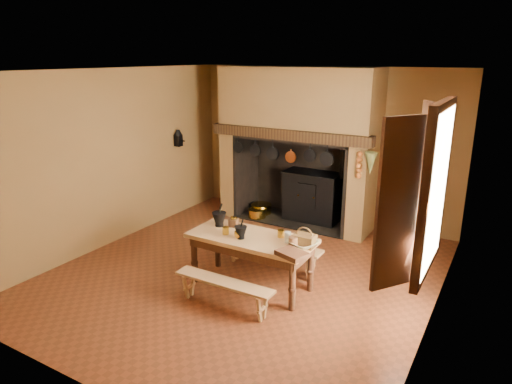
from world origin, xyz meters
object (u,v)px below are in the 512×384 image
at_px(work_table, 251,244).
at_px(bench_front, 224,288).
at_px(coffee_grinder, 234,222).
at_px(mixing_bowl, 303,244).
at_px(wicker_basket, 304,240).
at_px(iron_range, 312,196).

bearing_deg(work_table, bench_front, -90.00).
xyz_separation_m(coffee_grinder, mixing_bowl, (1.12, -0.16, -0.02)).
distance_m(work_table, wicker_basket, 0.76).
xyz_separation_m(work_table, wicker_basket, (0.73, 0.06, 0.20)).
bearing_deg(mixing_bowl, bench_front, -137.22).
bearing_deg(wicker_basket, coffee_grinder, 171.94).
distance_m(coffee_grinder, mixing_bowl, 1.13).
bearing_deg(mixing_bowl, work_table, -178.25).
bearing_deg(iron_range, coffee_grinder, -91.84).
bearing_deg(bench_front, iron_range, 95.21).
bearing_deg(wicker_basket, iron_range, 109.64).
xyz_separation_m(work_table, bench_front, (-0.00, -0.65, -0.33)).
bearing_deg(mixing_bowl, coffee_grinder, 171.72).
bearing_deg(coffee_grinder, mixing_bowl, -18.23).
bearing_deg(mixing_bowl, wicker_basket, 90.00).
distance_m(iron_range, work_table, 2.76).
bearing_deg(wicker_basket, work_table, -177.08).
relative_size(work_table, coffee_grinder, 9.42).
xyz_separation_m(iron_range, wicker_basket, (1.04, -2.69, 0.32)).
height_order(bench_front, coffee_grinder, coffee_grinder).
distance_m(bench_front, mixing_bowl, 1.10).
bearing_deg(bench_front, wicker_basket, 44.18).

